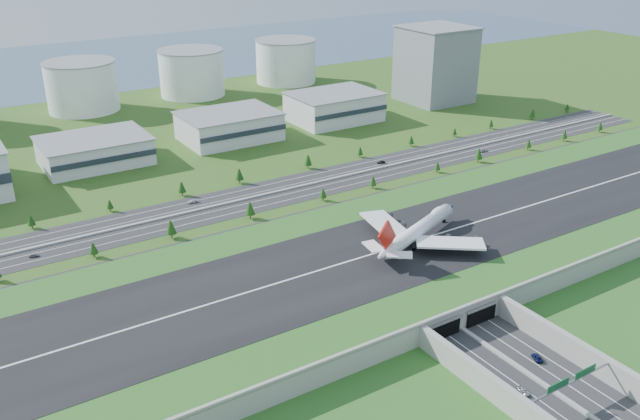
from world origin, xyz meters
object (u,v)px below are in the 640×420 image
car_7 (192,202)px  office_tower (435,65)px  boeing_747 (418,230)px  car_6 (483,151)px  car_4 (34,255)px  car_5 (381,162)px  car_2 (537,358)px  car_0 (524,391)px

car_7 → office_tower: bearing=117.9°
boeing_747 → car_7: boeing_747 is taller
office_tower → car_6: size_ratio=9.60×
car_4 → boeing_747: bearing=-109.7°
car_5 → office_tower: bearing=143.5°
office_tower → car_2: office_tower is taller
car_0 → car_6: (152.13, 169.98, -0.01)m
car_7 → boeing_747: bearing=35.0°
car_0 → car_7: car_0 is taller
car_5 → car_6: size_ratio=0.82×
office_tower → car_6: bearing=-116.9°
car_0 → car_5: car_0 is taller
car_2 → car_4: 204.02m
office_tower → boeing_747: office_tower is taller
car_2 → car_7: bearing=-52.1°
car_2 → car_7: 186.50m
office_tower → car_4: 333.90m
car_7 → car_4: bearing=-69.7°
car_0 → car_7: bearing=111.1°
office_tower → car_2: 332.75m
boeing_747 → car_2: (-11.89, -74.98, -12.69)m
car_2 → car_4: size_ratio=1.27×
car_2 → car_4: bearing=-28.7°
car_5 → boeing_747: bearing=-14.1°
office_tower → car_2: bearing=-125.2°
car_4 → office_tower: bearing=-57.8°
car_5 → car_6: bearing=91.5°
boeing_747 → car_7: 120.83m
car_0 → car_4: bearing=134.6°
boeing_747 → car_6: bearing=13.5°
car_0 → car_5: size_ratio=1.00×
car_2 → car_6: bearing=-106.0°
car_2 → car_6: car_6 is taller
car_0 → car_5: 205.85m
office_tower → car_0: 350.07m
boeing_747 → car_4: 161.56m
car_4 → car_5: size_ratio=0.85×
car_0 → car_4: car_0 is taller
office_tower → car_6: 126.48m
car_4 → car_7: size_ratio=0.77×
boeing_747 → car_4: (-135.18, 87.57, -12.71)m
office_tower → car_5: (-121.00, -93.74, -26.60)m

